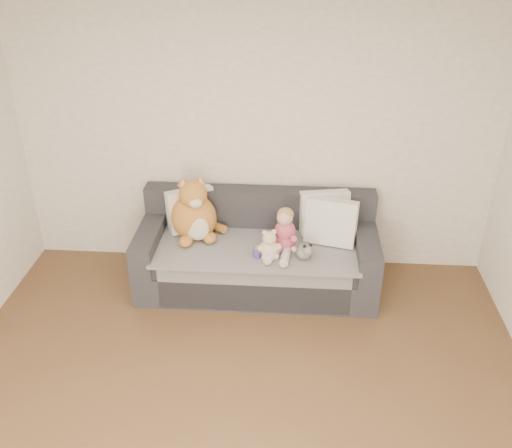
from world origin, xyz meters
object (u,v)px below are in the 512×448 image
at_px(teddy_bear, 269,246).
at_px(sippy_cup, 257,251).
at_px(sofa, 257,255).
at_px(plush_cat, 194,214).
at_px(toddler, 284,234).

distance_m(teddy_bear, sippy_cup, 0.12).
distance_m(sofa, plush_cat, 0.71).
height_order(plush_cat, teddy_bear, plush_cat).
bearing_deg(teddy_bear, toddler, 26.39).
bearing_deg(sofa, toddler, -35.43).
height_order(toddler, plush_cat, plush_cat).
distance_m(toddler, sippy_cup, 0.28).
xyz_separation_m(toddler, sippy_cup, (-0.23, -0.12, -0.11)).
bearing_deg(sofa, plush_cat, 177.61).
bearing_deg(sippy_cup, teddy_bear, 5.63).
relative_size(sofa, plush_cat, 3.38).
bearing_deg(sippy_cup, toddler, 27.38).
xyz_separation_m(toddler, teddy_bear, (-0.12, -0.11, -0.06)).
bearing_deg(plush_cat, sofa, -22.39).
distance_m(sofa, teddy_bear, 0.41).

